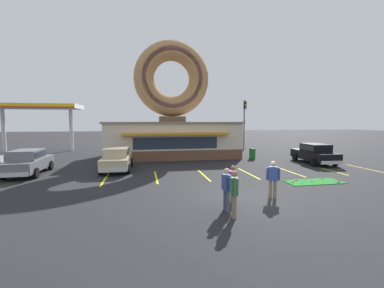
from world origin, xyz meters
TOP-DOWN VIEW (x-y plane):
  - ground_plane at (0.00, 0.00)m, footprint 160.00×160.00m
  - donut_shop_building at (-1.70, 13.94)m, footprint 12.30×6.75m
  - putting_mat at (4.97, 2.03)m, footprint 3.24×1.36m
  - mini_donut_near_left at (3.53, 2.57)m, footprint 0.13×0.13m
  - mini_donut_near_right at (3.61, 2.02)m, footprint 0.13×0.13m
  - mini_donut_mid_left at (6.46, 1.91)m, footprint 0.13×0.13m
  - mini_donut_mid_centre at (4.86, 2.03)m, footprint 0.13×0.13m
  - mini_donut_mid_right at (5.97, 2.60)m, footprint 0.13×0.13m
  - mini_donut_far_left at (6.12, 1.51)m, footprint 0.13×0.13m
  - mini_donut_far_centre at (3.84, 2.20)m, footprint 0.13×0.13m
  - mini_donut_far_right at (6.39, 1.74)m, footprint 0.13×0.13m
  - mini_donut_extra at (4.13, 2.41)m, footprint 0.13×0.13m
  - golf_ball at (4.43, 2.09)m, footprint 0.04×0.04m
  - putting_flag_pin at (6.37, 2.07)m, footprint 0.13×0.01m
  - car_champagne at (-6.27, 7.68)m, footprint 2.04×4.59m
  - car_black at (9.15, 7.74)m, footprint 2.23×4.67m
  - car_grey at (-11.72, 7.29)m, footprint 2.06×4.60m
  - pedestrian_blue_sweater_man at (-0.83, -0.73)m, footprint 0.26×0.59m
  - pedestrian_hooded_kid at (1.18, -0.32)m, footprint 0.56×0.36m
  - pedestrian_leather_jacket_man at (-1.36, -1.50)m, footprint 0.30×0.59m
  - pedestrian_clipboard_woman at (-1.30, -2.18)m, footprint 0.32×0.58m
  - trash_bin at (5.24, 10.99)m, footprint 0.57×0.57m
  - traffic_light_pole at (7.11, 17.57)m, footprint 0.28×0.47m
  - gas_station_canopy at (-16.09, 20.99)m, footprint 9.00×4.46m
  - parking_stripe_far_left at (-6.70, 5.00)m, footprint 0.12×3.60m
  - parking_stripe_left at (-3.70, 5.00)m, footprint 0.12×3.60m
  - parking_stripe_mid_left at (-0.70, 5.00)m, footprint 0.12×3.60m
  - parking_stripe_centre at (2.30, 5.00)m, footprint 0.12×3.60m
  - parking_stripe_mid_right at (5.30, 5.00)m, footprint 0.12×3.60m
  - parking_stripe_right at (8.30, 5.00)m, footprint 0.12×3.60m
  - parking_stripe_far_right at (11.30, 5.00)m, footprint 0.12×3.60m

SIDE VIEW (x-z plane):
  - ground_plane at x=0.00m, z-range 0.00..0.00m
  - parking_stripe_far_left at x=-6.70m, z-range 0.00..0.01m
  - parking_stripe_left at x=-3.70m, z-range 0.00..0.01m
  - parking_stripe_mid_left at x=-0.70m, z-range 0.00..0.01m
  - parking_stripe_centre at x=2.30m, z-range 0.00..0.01m
  - parking_stripe_mid_right at x=5.30m, z-range 0.00..0.01m
  - parking_stripe_right at x=8.30m, z-range 0.00..0.01m
  - parking_stripe_far_right at x=11.30m, z-range 0.00..0.01m
  - putting_mat at x=4.97m, z-range 0.00..0.03m
  - mini_donut_near_left at x=3.53m, z-range 0.03..0.07m
  - mini_donut_near_right at x=3.61m, z-range 0.03..0.07m
  - mini_donut_mid_left at x=6.46m, z-range 0.03..0.07m
  - mini_donut_mid_centre at x=4.86m, z-range 0.03..0.07m
  - mini_donut_mid_right at x=5.97m, z-range 0.03..0.07m
  - mini_donut_far_left at x=6.12m, z-range 0.03..0.07m
  - mini_donut_far_centre at x=3.84m, z-range 0.03..0.07m
  - mini_donut_far_right at x=6.39m, z-range 0.03..0.07m
  - mini_donut_extra at x=4.13m, z-range 0.03..0.07m
  - golf_ball at x=4.43m, z-range 0.03..0.07m
  - putting_flag_pin at x=6.37m, z-range 0.16..0.71m
  - trash_bin at x=5.24m, z-range 0.01..0.99m
  - car_champagne at x=-6.27m, z-range 0.07..1.67m
  - car_black at x=9.15m, z-range 0.07..1.67m
  - car_grey at x=-11.72m, z-range 0.07..1.67m
  - pedestrian_blue_sweater_man at x=-0.83m, z-range 0.08..1.69m
  - pedestrian_leather_jacket_man at x=-1.36m, z-range 0.09..1.75m
  - pedestrian_hooded_kid at x=1.18m, z-range 0.09..1.77m
  - pedestrian_clipboard_woman at x=-1.30m, z-range 0.09..1.78m
  - traffic_light_pole at x=7.11m, z-range 0.81..6.61m
  - donut_shop_building at x=-1.70m, z-range -1.74..9.22m
  - gas_station_canopy at x=-16.09m, z-range 2.21..7.51m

